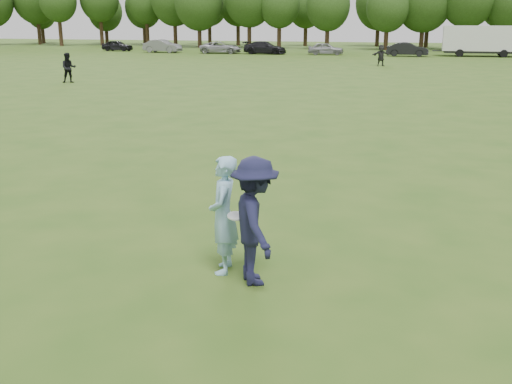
% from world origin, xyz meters
% --- Properties ---
extents(ground, '(200.00, 200.00, 0.00)m').
position_xyz_m(ground, '(0.00, 0.00, 0.00)').
color(ground, '#2C4D15').
rests_on(ground, ground).
extents(thrower, '(0.57, 0.76, 1.89)m').
position_xyz_m(thrower, '(0.29, -0.31, 0.94)').
color(thrower, '#8ABBD6').
rests_on(thrower, ground).
extents(defender, '(1.25, 1.47, 1.97)m').
position_xyz_m(defender, '(0.87, -0.58, 0.98)').
color(defender, '#181935').
rests_on(defender, ground).
extents(player_far_a, '(1.14, 1.08, 1.86)m').
position_xyz_m(player_far_a, '(-18.35, 25.15, 0.93)').
color(player_far_a, black).
rests_on(player_far_a, ground).
extents(player_far_d, '(1.75, 1.06, 1.80)m').
position_xyz_m(player_far_d, '(-0.30, 44.59, 0.90)').
color(player_far_d, '#252525').
rests_on(player_far_d, ground).
extents(car_a, '(3.94, 1.70, 1.32)m').
position_xyz_m(car_a, '(-34.14, 61.49, 0.66)').
color(car_a, black).
rests_on(car_a, ground).
extents(car_b, '(4.72, 1.95, 1.52)m').
position_xyz_m(car_b, '(-27.10, 59.49, 0.76)').
color(car_b, slate).
rests_on(car_b, ground).
extents(car_c, '(5.06, 2.76, 1.35)m').
position_xyz_m(car_c, '(-19.76, 59.57, 0.67)').
color(car_c, '#9E9EA2').
rests_on(car_c, ground).
extents(car_d, '(4.99, 2.20, 1.43)m').
position_xyz_m(car_d, '(-14.41, 59.54, 0.71)').
color(car_d, black).
rests_on(car_d, ground).
extents(car_e, '(4.13, 1.98, 1.36)m').
position_xyz_m(car_e, '(-7.44, 59.97, 0.68)').
color(car_e, gray).
rests_on(car_e, ground).
extents(car_f, '(4.45, 1.57, 1.47)m').
position_xyz_m(car_f, '(1.50, 59.44, 0.73)').
color(car_f, black).
rests_on(car_f, ground).
extents(disc_in_play, '(0.31, 0.31, 0.09)m').
position_xyz_m(disc_in_play, '(0.55, -0.49, 1.01)').
color(disc_in_play, white).
rests_on(disc_in_play, ground).
extents(cargo_trailer, '(9.00, 2.75, 3.20)m').
position_xyz_m(cargo_trailer, '(9.12, 61.18, 1.78)').
color(cargo_trailer, silver).
rests_on(cargo_trailer, ground).
extents(treeline, '(130.35, 18.39, 11.74)m').
position_xyz_m(treeline, '(2.81, 76.90, 6.26)').
color(treeline, '#332114').
rests_on(treeline, ground).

